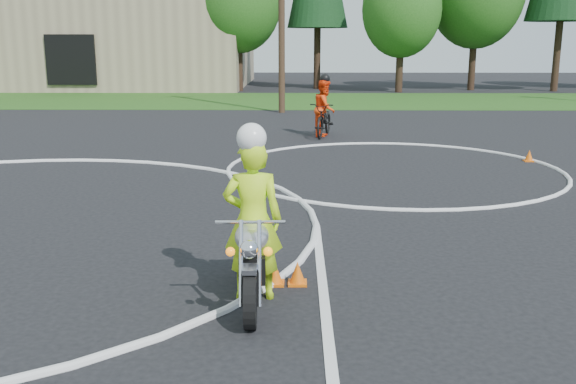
{
  "coord_description": "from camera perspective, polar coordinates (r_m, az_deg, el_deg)",
  "views": [
    {
      "loc": [
        5.66,
        -7.37,
        3.01
      ],
      "look_at": [
        5.55,
        0.82,
        1.1
      ],
      "focal_mm": 40.0,
      "sensor_mm": 36.0,
      "label": 1
    }
  ],
  "objects": [
    {
      "name": "grass_strip",
      "position": [
        34.97,
        -8.62,
        8.07
      ],
      "size": [
        120.0,
        10.0,
        0.02
      ],
      "primitive_type": "cube",
      "color": "#1E4714",
      "rests_on": "ground"
    },
    {
      "name": "traffic_cones",
      "position": [
        9.82,
        -12.01,
        -4.2
      ],
      "size": [
        16.92,
        14.28,
        0.3
      ],
      "color": "#E9600C",
      "rests_on": "ground"
    },
    {
      "name": "course_markings",
      "position": [
        12.6,
        -15.34,
        -1.14
      ],
      "size": [
        19.05,
        19.05,
        0.12
      ],
      "color": "silver",
      "rests_on": "ground"
    },
    {
      "name": "rider_primary_grp",
      "position": [
        7.57,
        -3.16,
        -2.09
      ],
      "size": [
        0.72,
        0.48,
        2.13
      ],
      "rotation": [
        0.0,
        0.0,
        0.03
      ],
      "color": "#C7FC1A",
      "rests_on": "ground"
    },
    {
      "name": "primary_motorcycle",
      "position": [
        7.58,
        -3.14,
        -5.79
      ],
      "size": [
        0.76,
        2.18,
        1.15
      ],
      "rotation": [
        0.0,
        0.0,
        0.03
      ],
      "color": "black",
      "rests_on": "ground"
    },
    {
      "name": "rider_second_grp",
      "position": [
        21.13,
        3.27,
        6.89
      ],
      "size": [
        1.18,
        2.23,
        2.04
      ],
      "rotation": [
        0.0,
        0.0,
        -0.22
      ],
      "color": "black",
      "rests_on": "ground"
    }
  ]
}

